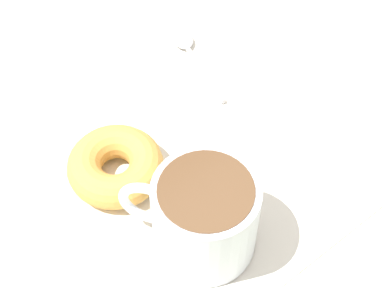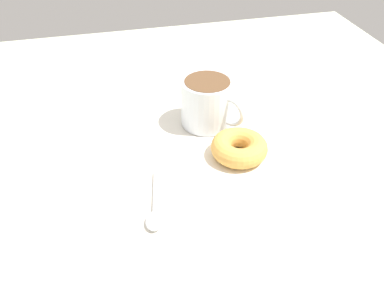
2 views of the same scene
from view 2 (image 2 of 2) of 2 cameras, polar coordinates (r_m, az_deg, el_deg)
ground_plane at (r=71.20cm, az=-0.79°, el=-3.45°), size 120.00×120.00×2.00cm
napkin at (r=72.59cm, az=-0.00°, el=-1.36°), size 33.57×33.57×0.30cm
coffee_cup at (r=77.72cm, az=2.11°, el=5.63°), size 11.26×10.00×8.70cm
donut at (r=71.40cm, az=6.32°, el=-0.49°), size 9.49×9.49×3.41cm
spoon at (r=61.85cm, az=-5.07°, el=-9.13°), size 12.58×3.79×0.90cm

